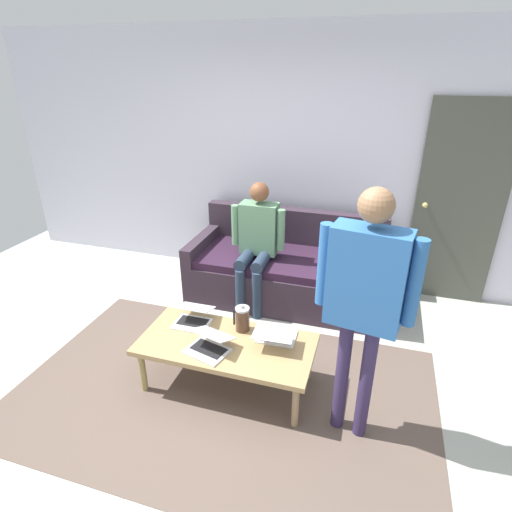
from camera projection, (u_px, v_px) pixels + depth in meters
ground_plane at (224, 397)px, 3.11m from camera, size 7.68×7.68×0.00m
area_rug at (223, 392)px, 3.16m from camera, size 3.16×1.94×0.01m
back_wall at (293, 161)px, 4.44m from camera, size 7.04×0.11×2.70m
interior_door at (458, 206)px, 4.05m from camera, size 0.82×0.09×2.05m
couch at (287, 270)px, 4.37m from camera, size 1.99×0.91×0.88m
coffee_table at (227, 346)px, 3.09m from camera, size 1.32×0.63×0.40m
laptop_left at (276, 335)px, 3.07m from camera, size 0.31×0.35×0.13m
laptop_center at (209, 345)px, 2.98m from camera, size 0.36×0.36×0.16m
laptop_right at (193, 318)px, 3.29m from camera, size 0.29×0.30×0.15m
french_press at (242, 319)px, 3.18m from camera, size 0.13×0.11×0.23m
person_standing at (365, 290)px, 2.38m from camera, size 0.60×0.26×1.72m
person_seated at (257, 239)px, 4.06m from camera, size 0.55×0.51×1.28m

